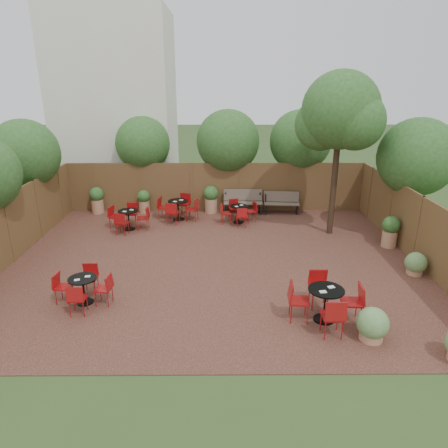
{
  "coord_description": "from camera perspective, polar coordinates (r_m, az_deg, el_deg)",
  "views": [
    {
      "loc": [
        0.22,
        -11.05,
        5.11
      ],
      "look_at": [
        0.3,
        0.5,
        1.0
      ],
      "focal_mm": 32.39,
      "sensor_mm": 36.0,
      "label": 1
    }
  ],
  "objects": [
    {
      "name": "ground",
      "position": [
        12.18,
        -1.41,
        -5.23
      ],
      "size": [
        80.0,
        80.0,
        0.0
      ],
      "primitive_type": "plane",
      "color": "#354F23",
      "rests_on": "ground"
    },
    {
      "name": "courtyard_paving",
      "position": [
        12.17,
        -1.41,
        -5.19
      ],
      "size": [
        12.0,
        10.0,
        0.02
      ],
      "primitive_type": "cube",
      "color": "#3E2119",
      "rests_on": "ground"
    },
    {
      "name": "fence_back",
      "position": [
        16.57,
        -1.16,
        5.22
      ],
      "size": [
        12.0,
        0.08,
        2.0
      ],
      "primitive_type": "cube",
      "color": "#52331E",
      "rests_on": "ground"
    },
    {
      "name": "fence_left",
      "position": [
        13.33,
        -28.19,
        -0.78
      ],
      "size": [
        0.08,
        10.0,
        2.0
      ],
      "primitive_type": "cube",
      "color": "#52331E",
      "rests_on": "ground"
    },
    {
      "name": "fence_right",
      "position": [
        13.13,
        25.74,
        -0.67
      ],
      "size": [
        0.08,
        10.0,
        2.0
      ],
      "primitive_type": "cube",
      "color": "#52331E",
      "rests_on": "ground"
    },
    {
      "name": "neighbour_building",
      "position": [
        19.66,
        -14.86,
        15.72
      ],
      "size": [
        5.0,
        4.0,
        8.0
      ],
      "primitive_type": "cube",
      "color": "silver",
      "rests_on": "ground"
    },
    {
      "name": "overhang_foliage",
      "position": [
        14.46,
        -4.93,
        10.01
      ],
      "size": [
        15.66,
        10.65,
        2.57
      ],
      "color": "#25541B",
      "rests_on": "ground"
    },
    {
      "name": "courtyard_tree",
      "position": [
        13.92,
        16.05,
        14.47
      ],
      "size": [
        2.69,
        2.59,
        5.45
      ],
      "rotation": [
        0.0,
        0.0,
        0.14
      ],
      "color": "black",
      "rests_on": "courtyard_paving"
    },
    {
      "name": "park_bench_left",
      "position": [
        16.36,
        2.69,
        3.24
      ],
      "size": [
        1.55,
        0.5,
        0.96
      ],
      "rotation": [
        0.0,
        0.0,
        0.0
      ],
      "color": "brown",
      "rests_on": "courtyard_paving"
    },
    {
      "name": "park_bench_right",
      "position": [
        16.53,
        8.12,
        3.06
      ],
      "size": [
        1.44,
        0.57,
        0.87
      ],
      "rotation": [
        0.0,
        0.0,
        -0.09
      ],
      "color": "brown",
      "rests_on": "courtyard_paving"
    },
    {
      "name": "bistro_tables",
      "position": [
        12.72,
        -4.28,
        -2.01
      ],
      "size": [
        7.2,
        8.63,
        0.9
      ],
      "color": "black",
      "rests_on": "courtyard_paving"
    },
    {
      "name": "planters",
      "position": [
        15.56,
        -3.21,
        2.64
      ],
      "size": [
        11.03,
        4.24,
        1.11
      ],
      "color": "#A87454",
      "rests_on": "courtyard_paving"
    },
    {
      "name": "low_shrubs",
      "position": [
        9.94,
        25.51,
        -11.11
      ],
      "size": [
        2.89,
        4.34,
        0.72
      ],
      "color": "#A87454",
      "rests_on": "courtyard_paving"
    }
  ]
}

